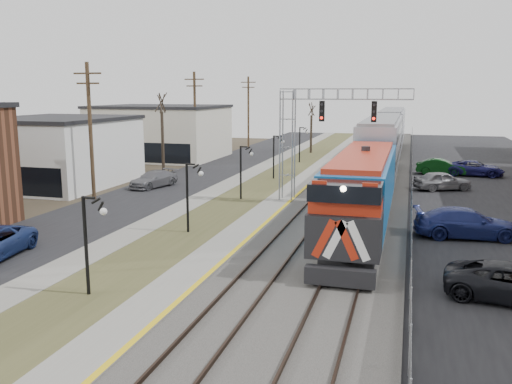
% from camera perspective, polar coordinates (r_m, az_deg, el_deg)
% --- Properties ---
extents(street_west, '(7.00, 120.00, 0.04)m').
position_cam_1_polar(street_west, '(49.35, -7.48, 1.23)').
color(street_west, black).
rests_on(street_west, ground).
extents(sidewalk, '(2.00, 120.00, 0.08)m').
position_cam_1_polar(sidewalk, '(47.76, -2.52, 1.03)').
color(sidewalk, gray).
rests_on(sidewalk, ground).
extents(grass_median, '(4.00, 120.00, 0.06)m').
position_cam_1_polar(grass_median, '(46.91, 0.96, 0.85)').
color(grass_median, '#454625').
rests_on(grass_median, ground).
extents(platform, '(2.00, 120.00, 0.24)m').
position_cam_1_polar(platform, '(46.23, 4.56, 0.78)').
color(platform, gray).
rests_on(platform, ground).
extents(ballast_bed, '(8.00, 120.00, 0.20)m').
position_cam_1_polar(ballast_bed, '(45.53, 10.74, 0.46)').
color(ballast_bed, '#595651').
rests_on(ballast_bed, ground).
extents(platform_edge, '(0.24, 120.00, 0.01)m').
position_cam_1_polar(platform_edge, '(46.04, 5.63, 0.88)').
color(platform_edge, gold).
rests_on(platform_edge, platform).
extents(track_near, '(1.58, 120.00, 0.15)m').
position_cam_1_polar(track_near, '(45.72, 8.25, 0.79)').
color(track_near, '#2D2119').
rests_on(track_near, ballast_bed).
extents(track_far, '(1.58, 120.00, 0.15)m').
position_cam_1_polar(track_far, '(45.40, 12.63, 0.58)').
color(track_far, '#2D2119').
rests_on(track_far, ballast_bed).
extents(train, '(3.00, 63.05, 5.33)m').
position_cam_1_polar(train, '(53.80, 13.31, 4.88)').
color(train, '#1563AD').
rests_on(train, ground).
extents(signal_gantry, '(9.00, 1.07, 8.15)m').
position_cam_1_polar(signal_gantry, '(38.34, 5.87, 6.99)').
color(signal_gantry, gray).
rests_on(signal_gantry, ground).
extents(lampposts, '(0.14, 62.14, 4.00)m').
position_cam_1_polar(lampposts, '(30.97, -7.03, -0.58)').
color(lampposts, black).
rests_on(lampposts, ground).
extents(utility_poles, '(0.28, 80.28, 10.00)m').
position_cam_1_polar(utility_poles, '(41.40, -17.02, 6.03)').
color(utility_poles, '#4C3823').
rests_on(utility_poles, ground).
extents(fence, '(0.04, 120.00, 1.60)m').
position_cam_1_polar(fence, '(45.25, 16.07, 1.06)').
color(fence, gray).
rests_on(fence, ground).
extents(buildings_west, '(14.00, 67.00, 7.00)m').
position_cam_1_polar(buildings_west, '(44.81, -24.45, 3.30)').
color(buildings_west, beige).
rests_on(buildings_west, ground).
extents(bare_trees, '(12.30, 42.30, 5.95)m').
position_cam_1_polar(bare_trees, '(53.03, -7.03, 4.81)').
color(bare_trees, '#382D23').
rests_on(bare_trees, ground).
extents(car_lot_d, '(5.82, 2.95, 1.62)m').
position_cam_1_polar(car_lot_d, '(31.79, 21.30, -3.14)').
color(car_lot_d, navy).
rests_on(car_lot_d, ground).
extents(car_lot_e, '(4.87, 3.53, 1.54)m').
position_cam_1_polar(car_lot_e, '(46.39, 19.02, 1.09)').
color(car_lot_e, gray).
rests_on(car_lot_e, ground).
extents(car_lot_f, '(4.70, 1.94, 1.51)m').
position_cam_1_polar(car_lot_f, '(54.98, 18.90, 2.48)').
color(car_lot_f, '#0B3B11').
rests_on(car_lot_f, ground).
extents(car_street_b, '(3.19, 5.05, 1.36)m').
position_cam_1_polar(car_street_b, '(46.05, -10.74, 1.30)').
color(car_street_b, slate).
rests_on(car_street_b, ground).
extents(car_lot_g, '(5.45, 2.94, 1.45)m').
position_cam_1_polar(car_lot_g, '(55.31, 22.06, 2.29)').
color(car_lot_g, navy).
rests_on(car_lot_g, ground).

